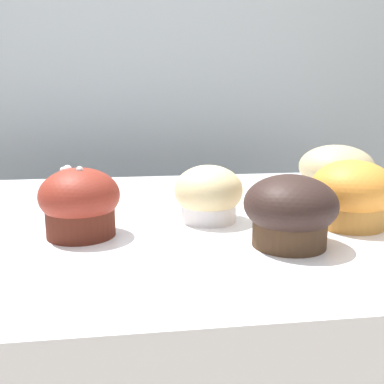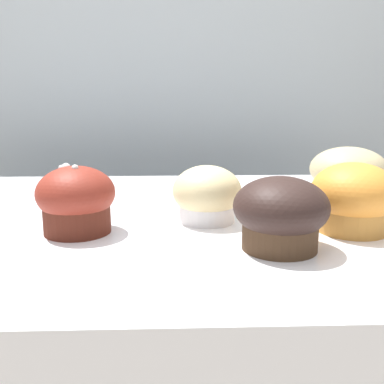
{
  "view_description": "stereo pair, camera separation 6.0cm",
  "coord_description": "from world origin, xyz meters",
  "views": [
    {
      "loc": [
        0.0,
        -0.62,
        1.09
      ],
      "look_at": [
        0.08,
        -0.05,
        0.96
      ],
      "focal_mm": 42.0,
      "sensor_mm": 36.0,
      "label": 1
    },
    {
      "loc": [
        0.06,
        -0.63,
        1.09
      ],
      "look_at": [
        0.08,
        -0.05,
        0.96
      ],
      "focal_mm": 42.0,
      "sensor_mm": 36.0,
      "label": 2
    }
  ],
  "objects": [
    {
      "name": "muffin_front_center",
      "position": [
        -0.06,
        -0.08,
        0.96
      ],
      "size": [
        0.1,
        0.1,
        0.09
      ],
      "color": "#532015",
      "rests_on": "display_counter"
    },
    {
      "name": "wall_back",
      "position": [
        0.0,
        0.6,
        0.9
      ],
      "size": [
        3.2,
        0.1,
        1.8
      ],
      "primitive_type": "cube",
      "color": "#A8B2B7",
      "rests_on": "ground"
    },
    {
      "name": "muffin_back_center",
      "position": [
        0.18,
        -0.15,
        0.96
      ],
      "size": [
        0.11,
        0.11,
        0.08
      ],
      "color": "#462E1D",
      "rests_on": "display_counter"
    },
    {
      "name": "muffin_front_left",
      "position": [
        0.34,
        0.09,
        0.96
      ],
      "size": [
        0.12,
        0.12,
        0.09
      ],
      "color": "silver",
      "rests_on": "display_counter"
    },
    {
      "name": "muffin_back_right",
      "position": [
        0.29,
        -0.08,
        0.96
      ],
      "size": [
        0.11,
        0.11,
        0.09
      ],
      "color": "#C88438",
      "rests_on": "display_counter"
    },
    {
      "name": "muffin_back_left",
      "position": [
        0.11,
        -0.03,
        0.95
      ],
      "size": [
        0.09,
        0.09,
        0.08
      ],
      "color": "white",
      "rests_on": "display_counter"
    }
  ]
}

